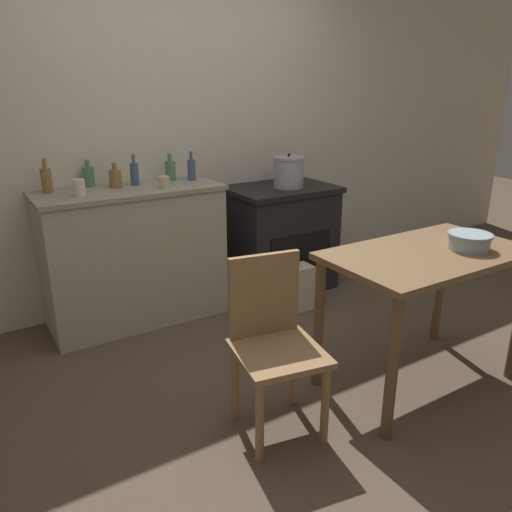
# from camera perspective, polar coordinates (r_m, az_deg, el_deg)

# --- Properties ---
(ground_plane) EXTENTS (14.00, 14.00, 0.00)m
(ground_plane) POSITION_cam_1_polar(r_m,az_deg,el_deg) (2.97, 5.06, -14.07)
(ground_plane) COLOR brown
(wall_back) EXTENTS (8.00, 0.07, 2.55)m
(wall_back) POSITION_cam_1_polar(r_m,az_deg,el_deg) (3.88, -8.90, 13.78)
(wall_back) COLOR beige
(wall_back) RESTS_ON ground_plane
(counter_cabinet) EXTENTS (1.24, 0.54, 0.96)m
(counter_cabinet) POSITION_cam_1_polar(r_m,az_deg,el_deg) (3.60, -13.75, 0.08)
(counter_cabinet) COLOR #B2A893
(counter_cabinet) RESTS_ON ground_plane
(stove) EXTENTS (0.84, 0.63, 0.85)m
(stove) POSITION_cam_1_polar(r_m,az_deg,el_deg) (4.10, 2.70, 2.14)
(stove) COLOR black
(stove) RESTS_ON ground_plane
(work_table) EXTENTS (1.10, 0.64, 0.78)m
(work_table) POSITION_cam_1_polar(r_m,az_deg,el_deg) (2.83, 18.86, -1.91)
(work_table) COLOR brown
(work_table) RESTS_ON ground_plane
(chair) EXTENTS (0.46, 0.46, 0.86)m
(chair) POSITION_cam_1_polar(r_m,az_deg,el_deg) (2.42, 1.97, -9.55)
(chair) COLOR #997047
(chair) RESTS_ON ground_plane
(flour_sack) EXTENTS (0.23, 0.16, 0.34)m
(flour_sack) POSITION_cam_1_polar(r_m,az_deg,el_deg) (3.76, 4.71, -3.64)
(flour_sack) COLOR beige
(flour_sack) RESTS_ON ground_plane
(stock_pot) EXTENTS (0.25, 0.25, 0.26)m
(stock_pot) POSITION_cam_1_polar(r_m,az_deg,el_deg) (3.94, 3.75, 9.57)
(stock_pot) COLOR #A8A8AD
(stock_pot) RESTS_ON stove
(mixing_bowl_large) EXTENTS (0.23, 0.23, 0.09)m
(mixing_bowl_large) POSITION_cam_1_polar(r_m,az_deg,el_deg) (2.89, 23.21, 1.67)
(mixing_bowl_large) COLOR #93A8B2
(mixing_bowl_large) RESTS_ON work_table
(bottle_far_left) EXTENTS (0.06, 0.06, 0.21)m
(bottle_far_left) POSITION_cam_1_polar(r_m,az_deg,el_deg) (3.55, -13.73, 9.15)
(bottle_far_left) COLOR #3D5675
(bottle_far_left) RESTS_ON counter_cabinet
(bottle_left) EXTENTS (0.07, 0.07, 0.19)m
(bottle_left) POSITION_cam_1_polar(r_m,az_deg,el_deg) (3.70, -9.78, 9.69)
(bottle_left) COLOR #517F5B
(bottle_left) RESTS_ON counter_cabinet
(bottle_mid_left) EXTENTS (0.06, 0.06, 0.20)m
(bottle_mid_left) POSITION_cam_1_polar(r_m,az_deg,el_deg) (3.67, -7.38, 9.81)
(bottle_mid_left) COLOR #3D5675
(bottle_mid_left) RESTS_ON counter_cabinet
(bottle_center_left) EXTENTS (0.08, 0.08, 0.17)m
(bottle_center_left) POSITION_cam_1_polar(r_m,az_deg,el_deg) (3.52, -15.79, 8.60)
(bottle_center_left) COLOR olive
(bottle_center_left) RESTS_ON counter_cabinet
(bottle_center) EXTENTS (0.08, 0.08, 0.18)m
(bottle_center) POSITION_cam_1_polar(r_m,az_deg,el_deg) (3.60, -18.61, 8.64)
(bottle_center) COLOR #517F5B
(bottle_center) RESTS_ON counter_cabinet
(bottle_center_right) EXTENTS (0.07, 0.07, 0.22)m
(bottle_center_right) POSITION_cam_1_polar(r_m,az_deg,el_deg) (3.47, -22.82, 8.04)
(bottle_center_right) COLOR olive
(bottle_center_right) RESTS_ON counter_cabinet
(cup_mid_right) EXTENTS (0.07, 0.07, 0.10)m
(cup_mid_right) POSITION_cam_1_polar(r_m,az_deg,el_deg) (3.31, -19.54, 7.36)
(cup_mid_right) COLOR silver
(cup_mid_right) RESTS_ON counter_cabinet
(cup_right) EXTENTS (0.07, 0.07, 0.08)m
(cup_right) POSITION_cam_1_polar(r_m,az_deg,el_deg) (3.44, -10.45, 8.32)
(cup_right) COLOR beige
(cup_right) RESTS_ON counter_cabinet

